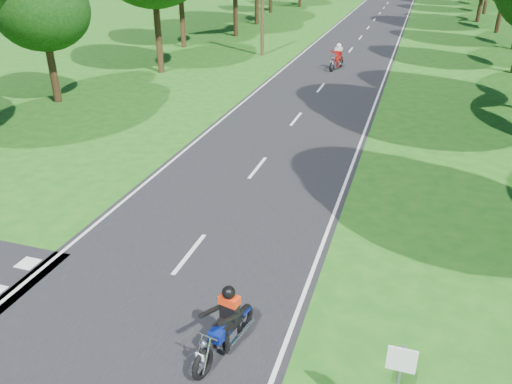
% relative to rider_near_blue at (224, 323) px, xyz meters
% --- Properties ---
extents(ground, '(160.00, 160.00, 0.00)m').
position_rel_rider_near_blue_xyz_m(ground, '(-2.18, 1.04, -0.77)').
color(ground, '#195513').
rests_on(ground, ground).
extents(main_road, '(7.00, 140.00, 0.02)m').
position_rel_rider_near_blue_xyz_m(main_road, '(-2.18, 51.04, -0.76)').
color(main_road, black).
rests_on(main_road, ground).
extents(road_markings, '(7.40, 140.00, 0.01)m').
position_rel_rider_near_blue_xyz_m(road_markings, '(-2.32, 49.17, -0.74)').
color(road_markings, silver).
rests_on(road_markings, main_road).
extents(road_sign, '(0.45, 0.07, 2.00)m').
position_rel_rider_near_blue_xyz_m(road_sign, '(3.32, -0.97, 0.58)').
color(road_sign, slate).
rests_on(road_sign, ground).
extents(rider_near_blue, '(0.97, 1.88, 1.49)m').
position_rel_rider_near_blue_xyz_m(rider_near_blue, '(0.00, 0.00, 0.00)').
color(rider_near_blue, navy).
rests_on(rider_near_blue, main_road).
extents(rider_far_red, '(1.03, 2.06, 1.65)m').
position_rel_rider_near_blue_xyz_m(rider_far_red, '(-2.14, 26.00, 0.08)').
color(rider_far_red, '#A71E0C').
rests_on(rider_far_red, main_road).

